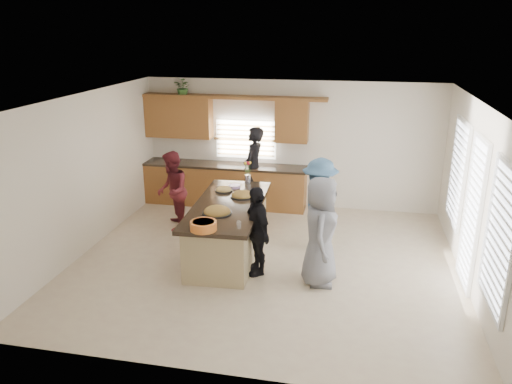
% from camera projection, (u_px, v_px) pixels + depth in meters
% --- Properties ---
extents(floor, '(6.50, 6.50, 0.00)m').
position_uv_depth(floor, '(265.00, 262.00, 8.65)').
color(floor, beige).
rests_on(floor, ground).
extents(room_shell, '(6.52, 6.02, 2.81)m').
position_uv_depth(room_shell, '(266.00, 155.00, 8.05)').
color(room_shell, silver).
rests_on(room_shell, ground).
extents(back_cabinetry, '(4.08, 0.66, 2.46)m').
position_uv_depth(back_cabinetry, '(223.00, 165.00, 11.18)').
color(back_cabinetry, '#915C2A').
rests_on(back_cabinetry, ground).
extents(right_wall_glazing, '(0.06, 4.00, 2.25)m').
position_uv_depth(right_wall_glazing, '(474.00, 204.00, 7.49)').
color(right_wall_glazing, white).
rests_on(right_wall_glazing, ground).
extents(island, '(1.28, 2.75, 0.95)m').
position_uv_depth(island, '(228.00, 230.00, 8.83)').
color(island, tan).
rests_on(island, ground).
extents(platter_front, '(0.49, 0.49, 0.20)m').
position_uv_depth(platter_front, '(217.00, 212.00, 8.20)').
color(platter_front, black).
rests_on(platter_front, island).
extents(platter_mid, '(0.43, 0.43, 0.18)m').
position_uv_depth(platter_mid, '(242.00, 195.00, 9.00)').
color(platter_mid, black).
rests_on(platter_mid, island).
extents(platter_back, '(0.33, 0.33, 0.13)m').
position_uv_depth(platter_back, '(224.00, 190.00, 9.31)').
color(platter_back, black).
rests_on(platter_back, island).
extents(salad_bowl, '(0.41, 0.41, 0.14)m').
position_uv_depth(salad_bowl, '(203.00, 225.00, 7.53)').
color(salad_bowl, orange).
rests_on(salad_bowl, island).
extents(clear_cup, '(0.07, 0.07, 0.11)m').
position_uv_depth(clear_cup, '(239.00, 225.00, 7.60)').
color(clear_cup, white).
rests_on(clear_cup, island).
extents(plate_stack, '(0.22, 0.22, 0.05)m').
position_uv_depth(plate_stack, '(235.00, 186.00, 9.52)').
color(plate_stack, '#C89CE3').
rests_on(plate_stack, island).
extents(flower_vase, '(0.14, 0.14, 0.43)m').
position_uv_depth(flower_vase, '(248.00, 172.00, 9.75)').
color(flower_vase, silver).
rests_on(flower_vase, island).
extents(potted_plant, '(0.48, 0.45, 0.42)m').
position_uv_depth(potted_plant, '(183.00, 87.00, 10.90)').
color(potted_plant, '#3D6B2A').
rests_on(potted_plant, back_cabinetry).
extents(woman_left_back, '(0.52, 0.72, 1.84)m').
position_uv_depth(woman_left_back, '(254.00, 169.00, 10.91)').
color(woman_left_back, black).
rests_on(woman_left_back, ground).
extents(woman_left_mid, '(0.82, 0.92, 1.58)m').
position_uv_depth(woman_left_mid, '(172.00, 191.00, 9.86)').
color(woman_left_mid, maroon).
rests_on(woman_left_mid, ground).
extents(woman_left_front, '(0.77, 0.93, 1.49)m').
position_uv_depth(woman_left_front, '(257.00, 231.00, 8.06)').
color(woman_left_front, black).
rests_on(woman_left_front, ground).
extents(woman_right_back, '(0.68, 1.13, 1.71)m').
position_uv_depth(woman_right_back, '(319.00, 205.00, 8.88)').
color(woman_right_back, '#3A5E80').
rests_on(woman_right_back, ground).
extents(woman_right_front, '(0.57, 0.87, 1.75)m').
position_uv_depth(woman_right_front, '(321.00, 231.00, 7.69)').
color(woman_right_front, slate).
rests_on(woman_right_front, ground).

